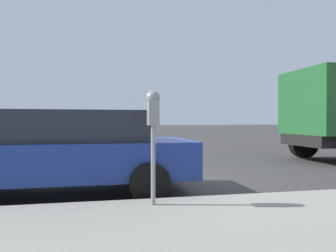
# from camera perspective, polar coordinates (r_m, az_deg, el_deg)

# --- Properties ---
(ground_plane) EXTENTS (220.00, 220.00, 0.00)m
(ground_plane) POSITION_cam_1_polar(r_m,az_deg,el_deg) (7.18, -0.65, -9.46)
(ground_plane) COLOR #3D3A3A
(parking_meter) EXTENTS (0.21, 0.19, 1.55)m
(parking_meter) POSITION_cam_1_polar(r_m,az_deg,el_deg) (4.42, -2.62, 1.49)
(parking_meter) COLOR gray
(parking_meter) RESTS_ON sidewalk
(car_blue) EXTENTS (2.15, 4.56, 1.46)m
(car_blue) POSITION_cam_1_polar(r_m,az_deg,el_deg) (5.99, -17.68, -4.06)
(car_blue) COLOR navy
(car_blue) RESTS_ON ground_plane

